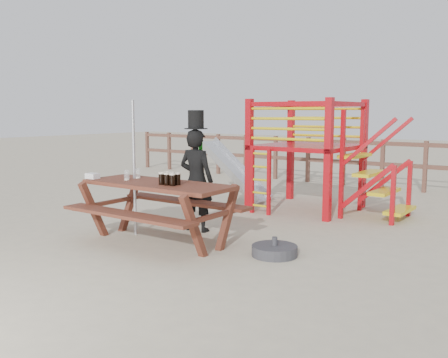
# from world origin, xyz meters

# --- Properties ---
(ground) EXTENTS (60.00, 60.00, 0.00)m
(ground) POSITION_xyz_m (0.00, 0.00, 0.00)
(ground) COLOR #BCB092
(ground) RESTS_ON ground
(back_fence) EXTENTS (15.09, 0.09, 1.20)m
(back_fence) POSITION_xyz_m (0.00, 7.00, 0.74)
(back_fence) COLOR brown
(back_fence) RESTS_ON ground
(playground_fort) EXTENTS (4.71, 1.84, 2.10)m
(playground_fort) POSITION_xyz_m (0.12, 3.58, 1.07)
(playground_fort) COLOR #A80B12
(playground_fort) RESTS_ON ground
(picnic_table) EXTENTS (2.26, 1.57, 0.87)m
(picnic_table) POSITION_xyz_m (-0.35, 0.08, 0.55)
(picnic_table) COLOR brown
(picnic_table) RESTS_ON ground
(man_with_hat) EXTENTS (0.62, 0.44, 1.89)m
(man_with_hat) POSITION_xyz_m (-0.36, 0.95, 0.84)
(man_with_hat) COLOR black
(man_with_hat) RESTS_ON ground
(metal_pole) EXTENTS (0.04, 0.04, 2.03)m
(metal_pole) POSITION_xyz_m (-0.94, 0.20, 1.02)
(metal_pole) COLOR #B2B2B7
(metal_pole) RESTS_ON ground
(parasol_base) EXTENTS (0.60, 0.60, 0.25)m
(parasol_base) POSITION_xyz_m (1.35, 0.47, 0.07)
(parasol_base) COLOR #333237
(parasol_base) RESTS_ON ground
(paper_bag) EXTENTS (0.19, 0.16, 0.08)m
(paper_bag) POSITION_xyz_m (-1.43, -0.19, 0.91)
(paper_bag) COLOR white
(paper_bag) RESTS_ON picnic_table
(stout_pints) EXTENTS (0.29, 0.20, 0.17)m
(stout_pints) POSITION_xyz_m (-0.06, 0.01, 0.95)
(stout_pints) COLOR black
(stout_pints) RESTS_ON picnic_table
(empty_glasses) EXTENTS (0.10, 0.32, 0.15)m
(empty_glasses) POSITION_xyz_m (-0.90, 0.12, 0.94)
(empty_glasses) COLOR silver
(empty_glasses) RESTS_ON picnic_table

